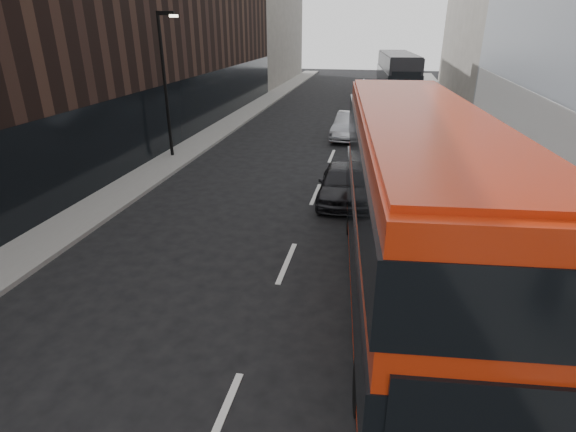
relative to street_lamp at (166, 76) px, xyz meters
The scene contains 10 objects.
sidewalk_right 17.69m from the street_lamp, 24.00° to the left, with size 3.00×80.00×0.15m, color slate.
sidewalk_left 8.12m from the street_lamp, 88.20° to the left, with size 2.00×80.00×0.15m, color slate.
building_left_mid 12.76m from the street_lamp, 105.29° to the left, with size 5.00×24.00×14.00m, color black.
building_left_far 34.24m from the street_lamp, 95.51° to the left, with size 5.00×20.00×13.00m, color #69655D.
street_lamp is the anchor object (origin of this frame).
red_bus 16.18m from the street_lamp, 44.28° to the right, with size 3.98×12.24×4.86m.
grey_bus 27.48m from the street_lamp, 64.25° to the left, with size 4.06×12.66×4.02m.
car_a 10.86m from the street_lamp, 25.48° to the right, with size 1.72×4.26×1.45m, color black.
car_b 11.41m from the street_lamp, 35.98° to the left, with size 1.64×4.70×1.55m, color #97999F.
car_c 12.55m from the street_lamp, 40.36° to the left, with size 1.81×4.46×1.30m, color black.
Camera 1 is at (2.39, -3.56, 6.61)m, focal length 28.00 mm.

